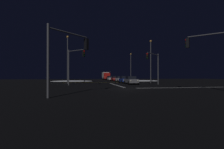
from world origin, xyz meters
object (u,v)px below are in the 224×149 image
object	(u,v)px
sedan_white	(120,79)
streetlamp_right_near	(151,59)
traffic_signal_ne	(154,62)
streetlamp_right_far	(131,65)
streetlamp_left_near	(68,56)
traffic_signal_se	(214,50)
sedan_blue	(124,79)
sedan_red	(115,79)
traffic_signal_nw	(75,60)
sedan_gray	(131,80)
sedan_black	(109,78)
traffic_signal_sw	(68,50)
sedan_silver	(110,78)
box_truck	(106,76)

from	to	relation	value
sedan_white	streetlamp_right_near	size ratio (longest dim) A/B	0.45
traffic_signal_ne	streetlamp_right_far	xyz separation A→B (m)	(2.27, 22.77, 0.97)
streetlamp_right_far	streetlamp_left_near	world-z (taller)	streetlamp_left_near
sedan_white	traffic_signal_ne	xyz separation A→B (m)	(3.05, -14.55, 3.30)
traffic_signal_se	sedan_blue	bearing A→B (deg)	99.04
streetlamp_right_far	sedan_red	bearing A→B (deg)	-164.15
sedan_red	streetlamp_right_near	world-z (taller)	streetlamp_right_near
sedan_red	traffic_signal_nw	bearing A→B (deg)	-117.39
sedan_blue	streetlamp_right_near	size ratio (longest dim) A/B	0.45
sedan_red	streetlamp_left_near	size ratio (longest dim) A/B	0.44
sedan_gray	streetlamp_right_far	xyz separation A→B (m)	(5.59, 19.62, 4.27)
sedan_red	sedan_black	world-z (taller)	same
sedan_red	traffic_signal_ne	size ratio (longest dim) A/B	0.74
sedan_red	traffic_signal_nw	distance (m)	23.63
traffic_signal_sw	sedan_white	bearing A→B (deg)	69.34
streetlamp_left_near	sedan_silver	bearing A→B (deg)	59.57
traffic_signal_sw	streetlamp_right_far	size ratio (longest dim) A/B	0.64
traffic_signal_ne	sedan_gray	bearing A→B (deg)	136.53
sedan_black	traffic_signal_nw	xyz separation A→B (m)	(-10.89, -33.28, 3.45)
traffic_signal_se	sedan_red	bearing A→B (deg)	95.60
traffic_signal_ne	streetlamp_right_near	world-z (taller)	streetlamp_right_near
sedan_gray	box_truck	distance (m)	37.10
traffic_signal_se	traffic_signal_ne	bearing A→B (deg)	91.11
box_truck	traffic_signal_ne	distance (m)	40.46
sedan_gray	traffic_signal_se	world-z (taller)	traffic_signal_se
streetlamp_right_far	sedan_white	bearing A→B (deg)	-122.92
traffic_signal_nw	streetlamp_right_near	world-z (taller)	streetlamp_right_near
box_truck	traffic_signal_sw	distance (m)	54.95
traffic_signal_se	sedan_silver	bearing A→B (deg)	95.36
sedan_silver	streetlamp_left_near	bearing A→B (deg)	-120.43
sedan_gray	traffic_signal_sw	xyz separation A→B (m)	(-10.39, -16.86, 3.09)
sedan_gray	streetlamp_left_near	bearing A→B (deg)	163.73
sedan_red	streetlamp_left_near	bearing A→B (deg)	-130.95
sedan_silver	streetlamp_right_near	bearing A→B (deg)	-74.14
sedan_silver	streetlamp_right_far	world-z (taller)	streetlamp_right_far
sedan_red	streetlamp_right_near	distance (m)	16.14
sedan_red	sedan_silver	bearing A→B (deg)	94.03
sedan_white	traffic_signal_se	distance (m)	28.66
streetlamp_left_near	sedan_red	bearing A→B (deg)	49.05
sedan_white	traffic_signal_nw	world-z (taller)	traffic_signal_nw
sedan_blue	sedan_silver	xyz separation A→B (m)	(-0.29, 18.66, 0.00)
box_truck	traffic_signal_ne	bearing A→B (deg)	-85.03
sedan_blue	sedan_red	size ratio (longest dim) A/B	1.00
streetlamp_left_near	traffic_signal_se	bearing A→B (deg)	-52.04
sedan_gray	sedan_black	bearing A→B (deg)	89.44
sedan_blue	box_truck	bearing A→B (deg)	90.35
sedan_red	streetlamp_left_near	world-z (taller)	streetlamp_left_near
sedan_white	streetlamp_right_far	xyz separation A→B (m)	(5.32, 8.22, 4.27)
streetlamp_left_near	traffic_signal_nw	bearing A→B (deg)	-74.08
sedan_silver	traffic_signal_sw	world-z (taller)	traffic_signal_sw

